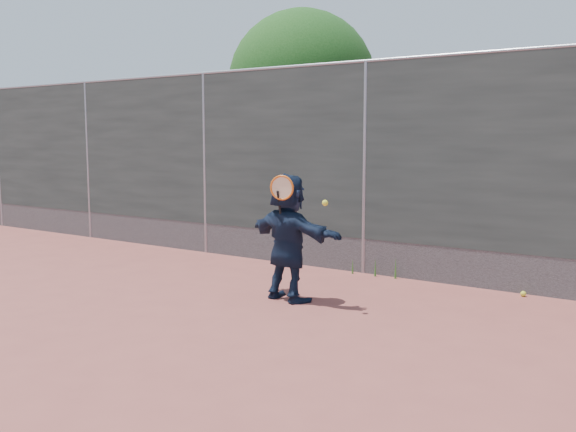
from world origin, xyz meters
The scene contains 7 objects.
ground centered at (0.00, 0.00, 0.00)m, with size 80.00×80.00×0.00m, color #9E4C42.
player centered at (-0.03, 1.60, 0.76)m, with size 1.42×0.45×1.53m, color #132036.
ball_ground centered at (2.28, 3.35, 0.03)m, with size 0.07×0.07×0.07m, color yellow.
fence centered at (0.00, 3.50, 1.58)m, with size 20.00×0.06×3.03m.
swing_action centered at (0.08, 1.40, 1.34)m, with size 0.77×0.13×0.51m.
tree_left centered at (-2.85, 6.55, 2.94)m, with size 3.15×3.00×4.53m.
weed_clump centered at (0.29, 3.38, 0.13)m, with size 0.68×0.07×0.30m.
Camera 1 is at (4.20, -4.65, 1.93)m, focal length 40.00 mm.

